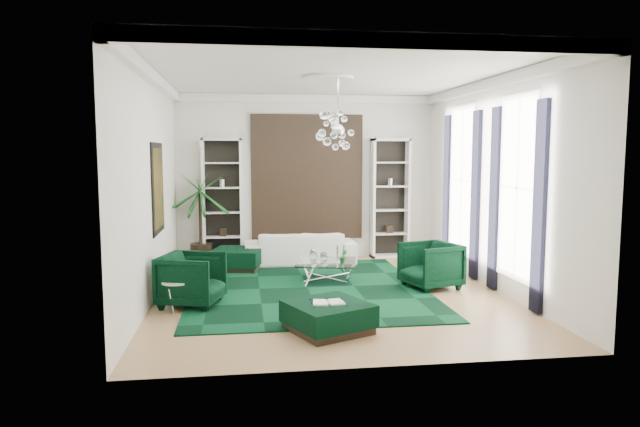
{
  "coord_description": "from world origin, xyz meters",
  "views": [
    {
      "loc": [
        -1.51,
        -9.73,
        2.48
      ],
      "look_at": [
        -0.1,
        0.5,
        1.37
      ],
      "focal_mm": 32.0,
      "sensor_mm": 36.0,
      "label": 1
    }
  ],
  "objects": [
    {
      "name": "shelving_right",
      "position": [
        1.95,
        3.31,
        1.4
      ],
      "size": [
        0.9,
        0.38,
        2.8
      ],
      "primitive_type": null,
      "color": "white",
      "rests_on": "floor"
    },
    {
      "name": "rug",
      "position": [
        -0.35,
        0.43,
        0.01
      ],
      "size": [
        4.2,
        5.0,
        0.02
      ],
      "primitive_type": "cube",
      "color": "black",
      "rests_on": "floor"
    },
    {
      "name": "armchair_left",
      "position": [
        -2.34,
        -0.47,
        0.43
      ],
      "size": [
        1.16,
        1.15,
        0.86
      ],
      "primitive_type": "imported",
      "rotation": [
        0.0,
        0.0,
        1.28
      ],
      "color": "black",
      "rests_on": "floor"
    },
    {
      "name": "wall_right",
      "position": [
        3.01,
        0.0,
        1.9
      ],
      "size": [
        0.02,
        7.0,
        3.8
      ],
      "primitive_type": "cube",
      "color": "silver",
      "rests_on": "ground"
    },
    {
      "name": "crown_molding",
      "position": [
        0.0,
        0.0,
        3.7
      ],
      "size": [
        6.0,
        7.0,
        0.18
      ],
      "primitive_type": null,
      "color": "white",
      "rests_on": "ceiling"
    },
    {
      "name": "wall_back",
      "position": [
        0.0,
        3.51,
        1.9
      ],
      "size": [
        6.0,
        0.02,
        3.8
      ],
      "primitive_type": "cube",
      "color": "silver",
      "rests_on": "ground"
    },
    {
      "name": "coffee_table",
      "position": [
        0.09,
        0.96,
        0.19
      ],
      "size": [
        1.33,
        1.33,
        0.39
      ],
      "primitive_type": null,
      "rotation": [
        0.0,
        0.0,
        -0.21
      ],
      "color": "white",
      "rests_on": "floor"
    },
    {
      "name": "armchair_right",
      "position": [
        1.9,
        0.17,
        0.42
      ],
      "size": [
        1.14,
        1.13,
        0.84
      ],
      "primitive_type": "imported",
      "rotation": [
        0.0,
        0.0,
        -1.28
      ],
      "color": "black",
      "rests_on": "floor"
    },
    {
      "name": "ottoman_front",
      "position": [
        -0.35,
        -2.11,
        0.2
      ],
      "size": [
        1.34,
        1.34,
        0.4
      ],
      "primitive_type": "cube",
      "rotation": [
        0.0,
        0.0,
        0.42
      ],
      "color": "black",
      "rests_on": "floor"
    },
    {
      "name": "chandelier",
      "position": [
        0.14,
        0.02,
        2.85
      ],
      "size": [
        0.94,
        0.94,
        0.77
      ],
      "primitive_type": null,
      "rotation": [
        0.0,
        0.0,
        0.11
      ],
      "color": "white",
      "rests_on": "ceiling"
    },
    {
      "name": "shelving_left",
      "position": [
        -1.95,
        3.31,
        1.4
      ],
      "size": [
        0.9,
        0.38,
        2.8
      ],
      "primitive_type": null,
      "color": "white",
      "rests_on": "floor"
    },
    {
      "name": "ceiling",
      "position": [
        0.0,
        0.0,
        3.81
      ],
      "size": [
        6.0,
        7.0,
        0.02
      ],
      "primitive_type": "cube",
      "color": "white",
      "rests_on": "ground"
    },
    {
      "name": "floor",
      "position": [
        0.0,
        0.0,
        -0.01
      ],
      "size": [
        6.0,
        7.0,
        0.02
      ],
      "primitive_type": "cube",
      "color": "tan",
      "rests_on": "ground"
    },
    {
      "name": "table_plant",
      "position": [
        0.37,
        0.73,
        0.52
      ],
      "size": [
        0.15,
        0.12,
        0.26
      ],
      "primitive_type": "imported",
      "rotation": [
        0.0,
        0.0,
        -0.01
      ],
      "color": "#19591E",
      "rests_on": "coffee_table"
    },
    {
      "name": "curtain_far_a",
      "position": [
        2.96,
        0.72,
        1.65
      ],
      "size": [
        0.07,
        0.3,
        3.25
      ],
      "primitive_type": "cube",
      "color": "black",
      "rests_on": "floor"
    },
    {
      "name": "sofa",
      "position": [
        -0.24,
        2.79,
        0.36
      ],
      "size": [
        2.44,
        0.95,
        0.71
      ],
      "primitive_type": "imported",
      "rotation": [
        0.0,
        0.0,
        3.14
      ],
      "color": "white",
      "rests_on": "floor"
    },
    {
      "name": "curtain_near_a",
      "position": [
        2.96,
        -1.68,
        1.65
      ],
      "size": [
        0.07,
        0.3,
        3.25
      ],
      "primitive_type": "cube",
      "color": "black",
      "rests_on": "floor"
    },
    {
      "name": "curtain_far_b",
      "position": [
        2.96,
        2.28,
        1.65
      ],
      "size": [
        0.07,
        0.3,
        3.25
      ],
      "primitive_type": "cube",
      "color": "black",
      "rests_on": "floor"
    },
    {
      "name": "painting",
      "position": [
        -2.97,
        0.6,
        1.85
      ],
      "size": [
        0.04,
        1.3,
        1.6
      ],
      "primitive_type": "cube",
      "color": "black",
      "rests_on": "wall_left"
    },
    {
      "name": "wall_left",
      "position": [
        -3.01,
        0.0,
        1.9
      ],
      "size": [
        0.02,
        7.0,
        3.8
      ],
      "primitive_type": "cube",
      "color": "silver",
      "rests_on": "ground"
    },
    {
      "name": "curtain_near_b",
      "position": [
        2.96,
        -0.12,
        1.65
      ],
      "size": [
        0.07,
        0.3,
        3.25
      ],
      "primitive_type": "cube",
      "color": "black",
      "rests_on": "floor"
    },
    {
      "name": "tapestry",
      "position": [
        0.0,
        3.46,
        1.9
      ],
      "size": [
        2.5,
        0.06,
        2.8
      ],
      "primitive_type": "cube",
      "color": "black",
      "rests_on": "wall_back"
    },
    {
      "name": "wall_front",
      "position": [
        0.0,
        -3.51,
        1.9
      ],
      "size": [
        6.0,
        0.02,
        3.8
      ],
      "primitive_type": "cube",
      "color": "silver",
      "rests_on": "ground"
    },
    {
      "name": "book",
      "position": [
        -0.35,
        -2.11,
        0.42
      ],
      "size": [
        0.44,
        0.29,
        0.03
      ],
      "primitive_type": "cube",
      "color": "white",
      "rests_on": "ottoman_front"
    },
    {
      "name": "ceiling_medallion",
      "position": [
        0.0,
        0.3,
        3.77
      ],
      "size": [
        0.9,
        0.9,
        0.05
      ],
      "primitive_type": "cylinder",
      "color": "white",
      "rests_on": "ceiling"
    },
    {
      "name": "window_far",
      "position": [
        2.99,
        1.5,
        1.9
      ],
      "size": [
        0.03,
        1.1,
        2.9
      ],
      "primitive_type": "cube",
      "color": "white",
      "rests_on": "wall_right"
    },
    {
      "name": "window_near",
      "position": [
        2.99,
        -0.9,
        1.9
      ],
      "size": [
        0.03,
        1.1,
        2.9
      ],
      "primitive_type": "cube",
      "color": "white",
      "rests_on": "wall_right"
    },
    {
      "name": "ottoman_side",
      "position": [
        -1.63,
        2.31,
        0.22
      ],
      "size": [
        1.19,
        1.19,
        0.44
      ],
      "primitive_type": "cube",
      "rotation": [
        0.0,
        0.0,
        -0.23
      ],
      "color": "black",
      "rests_on": "floor"
    },
    {
      "name": "side_table",
      "position": [
        -2.55,
        -0.72,
        0.23
      ],
      "size": [
        0.51,
        0.51,
        0.45
      ],
      "primitive_type": "cylinder",
      "rotation": [
        0.0,
        0.0,
        -0.09
      ],
      "color": "white",
      "rests_on": "floor"
    },
    {
      "name": "palm",
      "position": [
        -2.44,
        3.15,
        1.32
      ],
      "size": [
        1.8,
        1.8,
        2.65
      ],
      "primitive_type": null,
      "rotation": [
        0.0,
        0.0,
        -0.09
      ],
      "color": "#19591E",
      "rests_on": "floor"
    }
  ]
}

